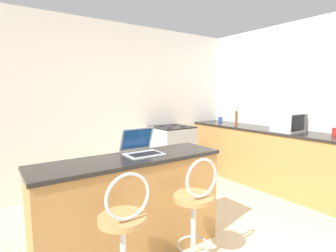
% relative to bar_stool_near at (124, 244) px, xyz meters
% --- Properties ---
extents(wall_back, '(12.00, 0.06, 2.60)m').
position_rel_bar_stool_near_xyz_m(wall_back, '(1.05, 2.39, 0.83)').
color(wall_back, silver).
rests_on(wall_back, ground_plane).
extents(breakfast_bar, '(1.73, 0.50, 0.94)m').
position_rel_bar_stool_near_xyz_m(breakfast_bar, '(0.32, 0.51, 0.00)').
color(breakfast_bar, '#B27C42').
rests_on(breakfast_bar, ground_plane).
extents(counter_right, '(0.63, 2.97, 0.94)m').
position_rel_bar_stool_near_xyz_m(counter_right, '(2.97, 0.89, 0.00)').
color(counter_right, '#B27C42').
rests_on(counter_right, ground_plane).
extents(bar_stool_near, '(0.40, 0.40, 1.00)m').
position_rel_bar_stool_near_xyz_m(bar_stool_near, '(0.00, 0.00, 0.00)').
color(bar_stool_near, silver).
rests_on(bar_stool_near, ground_plane).
extents(bar_stool_far, '(0.40, 0.40, 1.00)m').
position_rel_bar_stool_near_xyz_m(bar_stool_far, '(0.65, 0.00, 0.00)').
color(bar_stool_far, silver).
rests_on(bar_stool_far, ground_plane).
extents(laptop, '(0.34, 0.32, 0.24)m').
position_rel_bar_stool_near_xyz_m(laptop, '(0.46, 0.58, 0.53)').
color(laptop, '#B7BABF').
rests_on(laptop, breakfast_bar).
extents(microwave, '(0.45, 0.33, 0.29)m').
position_rel_bar_stool_near_xyz_m(microwave, '(2.98, 0.58, 0.61)').
color(microwave, white).
rests_on(microwave, counter_right).
extents(stove_range, '(0.63, 0.61, 0.94)m').
position_rel_bar_stool_near_xyz_m(stove_range, '(1.89, 2.04, 0.00)').
color(stove_range, '#9EA3A8').
rests_on(stove_range, ground_plane).
extents(pepper_mill, '(0.05, 0.05, 0.28)m').
position_rel_bar_stool_near_xyz_m(pepper_mill, '(2.79, 1.42, 0.60)').
color(pepper_mill, brown).
rests_on(pepper_mill, counter_right).
extents(mug_red, '(0.10, 0.08, 0.10)m').
position_rel_bar_stool_near_xyz_m(mug_red, '(3.18, 0.02, 0.52)').
color(mug_red, red).
rests_on(mug_red, counter_right).
extents(mug_blue, '(0.09, 0.08, 0.09)m').
position_rel_bar_stool_near_xyz_m(mug_blue, '(3.15, 2.14, 0.51)').
color(mug_blue, '#2D51AD').
rests_on(mug_blue, counter_right).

